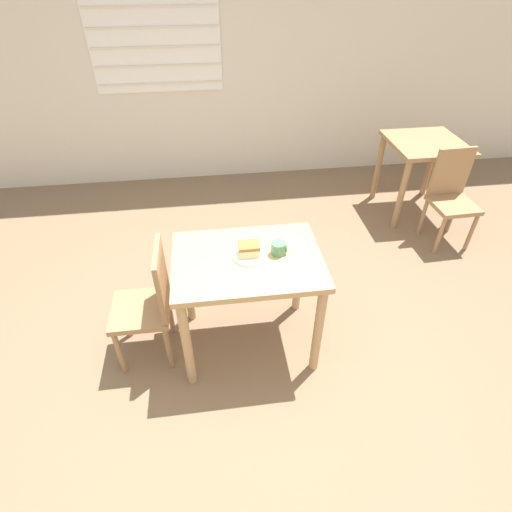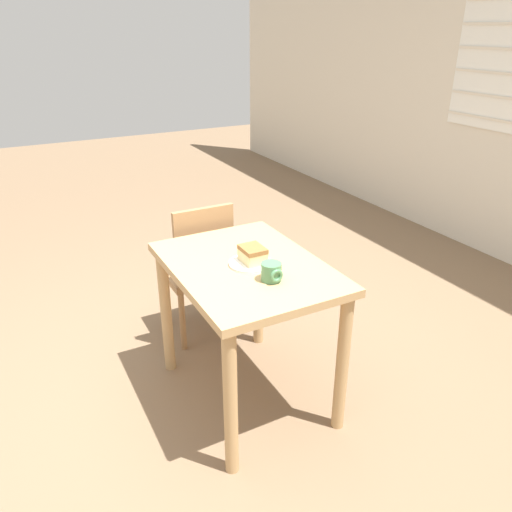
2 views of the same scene
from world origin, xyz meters
name	(u,v)px [view 1 (image 1 of 2)]	position (x,y,z in m)	size (l,w,h in m)	color
ground_plane	(249,384)	(0.00, 0.00, 0.00)	(14.00, 14.00, 0.00)	#7A6047
wall_back	(212,50)	(0.00, 3.03, 1.41)	(10.00, 0.10, 2.80)	beige
dining_table_near	(248,275)	(0.04, 0.37, 0.64)	(0.92, 0.67, 0.77)	tan
dining_table_far	(423,156)	(1.98, 1.93, 0.61)	(0.70, 0.70, 0.77)	#9E754C
chair_near_window	(149,302)	(-0.60, 0.37, 0.47)	(0.37, 0.37, 0.88)	#9E754C
chair_far_corner	(451,195)	(2.03, 1.40, 0.47)	(0.39, 0.39, 0.88)	#9E754C
plate	(249,256)	(0.06, 0.38, 0.78)	(0.21, 0.21, 0.01)	white
cake_slice	(249,249)	(0.06, 0.39, 0.82)	(0.13, 0.10, 0.08)	#E5CC89
coffee_mug	(279,248)	(0.24, 0.39, 0.81)	(0.10, 0.09, 0.08)	#4C8456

